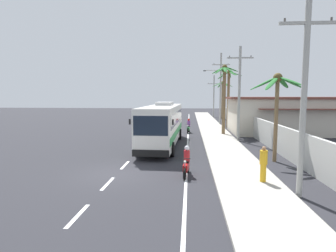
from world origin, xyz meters
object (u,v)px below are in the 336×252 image
(utility_pole_distant, at_px, (214,95))
(palm_third, at_px, (222,93))
(pedestrian_near_kerb, at_px, (263,163))
(coach_bus_foreground, at_px, (163,123))
(motorcycle_trailing, at_px, (186,164))
(utility_pole_nearest, at_px, (304,94))
(palm_fourth, at_px, (277,94))
(motorcycle_beside_bus, at_px, (189,127))
(utility_pole_mid, at_px, (239,92))
(palm_nearest, at_px, (229,90))
(palm_second, at_px, (224,89))
(roadside_building, at_px, (294,115))
(utility_pole_far, at_px, (220,87))

(utility_pole_distant, distance_m, palm_third, 4.36)
(pedestrian_near_kerb, relative_size, palm_third, 0.25)
(coach_bus_foreground, distance_m, motorcycle_trailing, 9.17)
(coach_bus_foreground, height_order, utility_pole_nearest, utility_pole_nearest)
(pedestrian_near_kerb, relative_size, utility_pole_nearest, 0.21)
(coach_bus_foreground, distance_m, palm_fourth, 9.66)
(motorcycle_beside_bus, bearing_deg, utility_pole_mid, -49.15)
(palm_nearest, bearing_deg, coach_bus_foreground, -117.27)
(palm_fourth, bearing_deg, motorcycle_trailing, -147.07)
(palm_second, relative_size, palm_fourth, 1.33)
(palm_nearest, distance_m, roadside_building, 8.96)
(utility_pole_nearest, relative_size, utility_pole_mid, 0.94)
(palm_nearest, distance_m, palm_third, 14.10)
(pedestrian_near_kerb, xyz_separation_m, roadside_building, (8.30, 19.29, 1.03))
(palm_third, height_order, palm_fourth, palm_third)
(utility_pole_distant, height_order, palm_second, utility_pole_distant)
(motorcycle_beside_bus, relative_size, roadside_building, 0.13)
(palm_second, relative_size, roadside_building, 0.51)
(utility_pole_distant, distance_m, roadside_building, 24.53)
(utility_pole_distant, bearing_deg, pedestrian_near_kerb, -91.58)
(motorcycle_trailing, xyz_separation_m, pedestrian_near_kerb, (3.69, -1.25, 0.39))
(motorcycle_beside_bus, xyz_separation_m, motorcycle_trailing, (-0.03, -17.34, -0.02))
(utility_pole_distant, height_order, palm_fourth, utility_pole_distant)
(roadside_building, bearing_deg, palm_second, -165.05)
(utility_pole_nearest, relative_size, utility_pole_far, 0.80)
(utility_pole_nearest, relative_size, palm_fourth, 1.45)
(pedestrian_near_kerb, distance_m, utility_pole_nearest, 3.80)
(palm_nearest, relative_size, palm_fourth, 1.34)
(pedestrian_near_kerb, bearing_deg, utility_pole_mid, 129.22)
(motorcycle_trailing, relative_size, utility_pole_far, 0.19)
(utility_pole_nearest, relative_size, palm_second, 1.09)
(utility_pole_distant, bearing_deg, roadside_building, -73.04)
(utility_pole_distant, relative_size, palm_fourth, 1.45)
(motorcycle_beside_bus, distance_m, utility_pole_distant, 24.81)
(pedestrian_near_kerb, height_order, palm_fourth, palm_fourth)
(palm_nearest, xyz_separation_m, palm_second, (-1.43, -7.31, -0.01))
(palm_fourth, bearing_deg, utility_pole_nearest, -97.74)
(utility_pole_nearest, distance_m, palm_third, 40.08)
(palm_third, bearing_deg, coach_bus_foreground, -106.09)
(coach_bus_foreground, distance_m, palm_nearest, 16.42)
(utility_pole_nearest, bearing_deg, palm_nearest, 88.96)
(utility_pole_mid, height_order, palm_nearest, utility_pole_mid)
(palm_third, bearing_deg, palm_second, -95.98)
(motorcycle_trailing, relative_size, utility_pole_mid, 0.22)
(coach_bus_foreground, relative_size, palm_nearest, 1.60)
(roadside_building, bearing_deg, motorcycle_trailing, -123.62)
(utility_pole_mid, height_order, palm_second, utility_pole_mid)
(motorcycle_trailing, xyz_separation_m, palm_second, (3.83, 15.86, 4.37))
(palm_fourth, height_order, roadside_building, palm_fourth)
(coach_bus_foreground, height_order, palm_fourth, palm_fourth)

